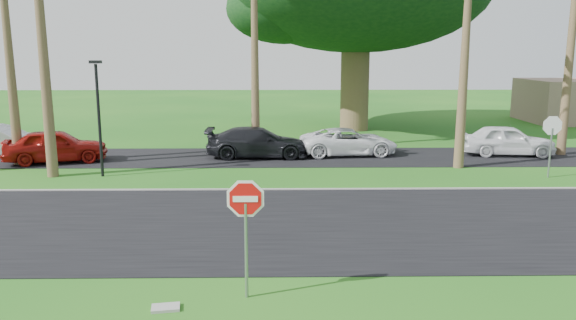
# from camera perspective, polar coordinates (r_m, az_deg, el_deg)

# --- Properties ---
(ground) EXTENTS (120.00, 120.00, 0.00)m
(ground) POSITION_cam_1_polar(r_m,az_deg,el_deg) (14.77, -5.50, -8.81)
(ground) COLOR #155214
(ground) RESTS_ON ground
(road) EXTENTS (120.00, 8.00, 0.02)m
(road) POSITION_cam_1_polar(r_m,az_deg,el_deg) (16.66, -4.96, -6.45)
(road) COLOR black
(road) RESTS_ON ground
(parking_strip) EXTENTS (120.00, 5.00, 0.02)m
(parking_strip) POSITION_cam_1_polar(r_m,az_deg,el_deg) (26.84, -3.41, 0.29)
(parking_strip) COLOR black
(parking_strip) RESTS_ON ground
(curb) EXTENTS (120.00, 0.12, 0.06)m
(curb) POSITION_cam_1_polar(r_m,az_deg,el_deg) (20.54, -4.18, -3.01)
(curb) COLOR gray
(curb) RESTS_ON ground
(stop_sign_near) EXTENTS (1.05, 0.07, 2.62)m
(stop_sign_near) POSITION_cam_1_polar(r_m,az_deg,el_deg) (11.34, -4.32, -5.53)
(stop_sign_near) COLOR gray
(stop_sign_near) RESTS_ON ground
(stop_sign_far) EXTENTS (1.05, 0.07, 2.62)m
(stop_sign_far) POSITION_cam_1_polar(r_m,az_deg,el_deg) (24.60, 25.22, 2.43)
(stop_sign_far) COLOR gray
(stop_sign_far) RESTS_ON ground
(streetlight_right) EXTENTS (0.45, 0.25, 4.64)m
(streetlight_right) POSITION_cam_1_polar(r_m,az_deg,el_deg) (23.59, -18.69, 4.73)
(streetlight_right) COLOR black
(streetlight_right) RESTS_ON ground
(car_silver) EXTENTS (4.52, 1.60, 1.49)m
(car_silver) POSITION_cam_1_polar(r_m,az_deg,el_deg) (30.24, -27.21, 1.70)
(car_silver) COLOR silver
(car_silver) RESTS_ON ground
(car_red) EXTENTS (4.76, 2.88, 1.52)m
(car_red) POSITION_cam_1_polar(r_m,az_deg,el_deg) (27.55, -22.50, 1.32)
(car_red) COLOR maroon
(car_red) RESTS_ON ground
(car_dark) EXTENTS (4.91, 2.01, 1.42)m
(car_dark) POSITION_cam_1_polar(r_m,az_deg,el_deg) (26.72, -3.08, 1.77)
(car_dark) COLOR black
(car_dark) RESTS_ON ground
(car_minivan) EXTENTS (4.88, 2.62, 1.30)m
(car_minivan) POSITION_cam_1_polar(r_m,az_deg,el_deg) (27.41, 6.18, 1.83)
(car_minivan) COLOR white
(car_minivan) RESTS_ON ground
(car_pickup) EXTENTS (4.50, 2.25, 1.47)m
(car_pickup) POSITION_cam_1_polar(r_m,az_deg,el_deg) (29.17, 21.43, 1.85)
(car_pickup) COLOR white
(car_pickup) RESTS_ON ground
(utility_slab) EXTENTS (0.60, 0.43, 0.06)m
(utility_slab) POSITION_cam_1_polar(r_m,az_deg,el_deg) (11.67, -12.33, -14.45)
(utility_slab) COLOR gray
(utility_slab) RESTS_ON ground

